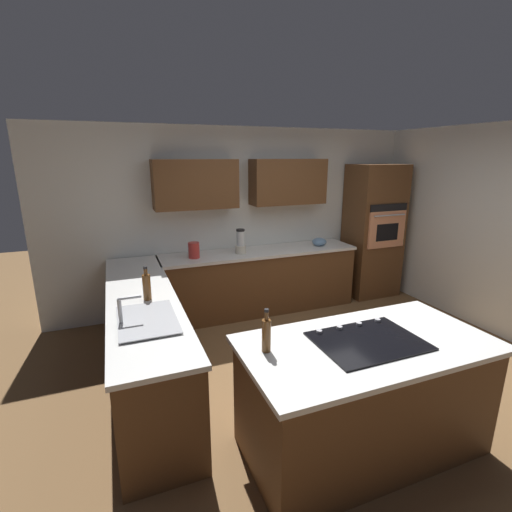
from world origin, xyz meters
name	(u,v)px	position (x,y,z in m)	size (l,w,h in m)	color
ground_plane	(328,368)	(0.00, 0.00, 0.00)	(14.00, 14.00, 0.00)	brown
wall_back	(254,211)	(0.06, -2.05, 1.43)	(6.00, 0.44, 2.60)	silver
wall_left	(484,228)	(-2.45, -0.30, 1.30)	(0.10, 4.00, 2.60)	silver
lower_cabinets_back	(260,282)	(0.10, -1.72, 0.43)	(2.80, 0.60, 0.86)	brown
countertop_back	(260,252)	(0.10, -1.72, 0.88)	(2.84, 0.64, 0.04)	silver
lower_cabinets_side	(145,338)	(1.82, -0.55, 0.43)	(0.60, 2.90, 0.86)	brown
countertop_side	(141,297)	(1.82, -0.55, 0.88)	(0.64, 2.94, 0.04)	silver
island_base	(363,398)	(0.36, 1.03, 0.43)	(1.78, 0.88, 0.86)	brown
island_top	(368,344)	(0.36, 1.03, 0.88)	(1.86, 0.96, 0.04)	silver
wall_oven	(373,231)	(-1.85, -1.72, 1.04)	(0.80, 0.66, 2.08)	brown
sink_unit	(146,319)	(1.83, 0.08, 0.92)	(0.46, 0.70, 0.23)	#515456
cooktop	(368,340)	(0.36, 1.02, 0.91)	(0.76, 0.56, 0.03)	black
blender	(241,243)	(0.40, -1.69, 1.05)	(0.15, 0.15, 0.34)	beige
mixing_bowl	(319,242)	(-0.85, -1.69, 0.96)	(0.21, 0.21, 0.12)	#668CB2
kettle	(194,250)	(1.05, -1.69, 1.00)	(0.15, 0.15, 0.21)	red
dish_soap_bottle	(147,286)	(1.77, -0.40, 1.03)	(0.07, 0.07, 0.32)	brown
oil_bottle	(266,334)	(1.10, 0.88, 1.03)	(0.06, 0.06, 0.31)	brown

